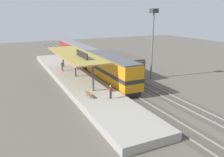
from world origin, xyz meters
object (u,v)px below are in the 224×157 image
at_px(person_waiting, 78,65).
at_px(passenger_carriage_single, 77,53).
at_px(locomotive, 111,70).
at_px(person_walking, 110,91).
at_px(person_boarding, 62,66).
at_px(freight_car, 121,63).
at_px(light_mast, 153,29).
at_px(platform_bench, 89,94).

bearing_deg(person_waiting, passenger_carriage_single, 73.83).
height_order(locomotive, person_walking, locomotive).
relative_size(locomotive, person_walking, 8.44).
relative_size(passenger_carriage_single, person_boarding, 11.70).
height_order(freight_car, light_mast, light_mast).
xyz_separation_m(freight_car, person_waiting, (-7.39, 2.99, -0.12)).
height_order(light_mast, person_walking, light_mast).
height_order(passenger_carriage_single, light_mast, light_mast).
distance_m(locomotive, passenger_carriage_single, 18.00).
relative_size(light_mast, person_waiting, 6.84).
bearing_deg(passenger_carriage_single, person_walking, -98.32).
xyz_separation_m(platform_bench, person_boarding, (0.36, 14.86, 0.51)).
height_order(passenger_carriage_single, person_walking, passenger_carriage_single).
distance_m(person_waiting, person_boarding, 2.88).
bearing_deg(person_walking, person_boarding, 96.50).
relative_size(freight_car, person_boarding, 7.02).
distance_m(platform_bench, light_mast, 16.76).
relative_size(light_mast, person_boarding, 6.84).
relative_size(platform_bench, locomotive, 0.12).
height_order(person_walking, person_boarding, same).
relative_size(platform_bench, person_boarding, 0.99).
bearing_deg(light_mast, person_waiting, 142.51).
bearing_deg(locomotive, person_walking, -115.92).
xyz_separation_m(freight_car, light_mast, (3.20, -5.13, 6.43)).
bearing_deg(freight_car, person_walking, -122.49).
xyz_separation_m(platform_bench, person_walking, (2.24, -1.63, 0.51)).
distance_m(passenger_carriage_single, freight_car, 13.43).
bearing_deg(person_walking, light_mast, 34.69).
relative_size(locomotive, person_waiting, 8.44).
bearing_deg(locomotive, freight_car, 49.51).
bearing_deg(person_waiting, locomotive, -71.60).
xyz_separation_m(platform_bench, freight_car, (10.60, 11.50, 0.63)).
distance_m(locomotive, freight_car, 7.10).
distance_m(locomotive, person_walking, 8.63).
distance_m(passenger_carriage_single, light_mast, 20.31).
relative_size(person_waiting, person_boarding, 1.00).
relative_size(person_walking, person_boarding, 1.00).
bearing_deg(person_boarding, platform_bench, -91.38).
distance_m(passenger_carriage_single, person_walking, 26.02).
bearing_deg(light_mast, person_walking, -145.31).
bearing_deg(locomotive, light_mast, 1.91).
xyz_separation_m(locomotive, person_waiting, (-2.79, 8.38, -0.56)).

